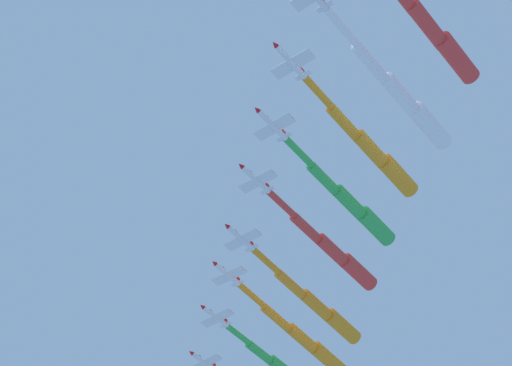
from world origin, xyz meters
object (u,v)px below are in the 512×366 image
at_px(jet_starboard_mid, 333,250).
at_px(jet_port_outer, 317,306).
at_px(jet_port_inner, 401,95).
at_px(jet_lead, 427,23).
at_px(jet_starboard_outer, 303,339).
at_px(jet_port_mid, 350,202).
at_px(jet_starboard_inner, 371,149).

bearing_deg(jet_starboard_mid, jet_port_outer, 128.23).
height_order(jet_port_inner, jet_starboard_mid, jet_starboard_mid).
height_order(jet_lead, jet_port_outer, jet_lead).
relative_size(jet_lead, jet_port_outer, 0.99).
bearing_deg(jet_starboard_outer, jet_port_outer, -52.75).
xyz_separation_m(jet_port_mid, jet_starboard_mid, (-9.88, 12.42, 0.62)).
bearing_deg(jet_port_mid, jet_starboard_outer, 127.99).
distance_m(jet_starboard_mid, jet_port_outer, 16.94).
height_order(jet_port_mid, jet_starboard_mid, jet_starboard_mid).
bearing_deg(jet_starboard_inner, jet_starboard_outer, 128.59).
distance_m(jet_lead, jet_port_outer, 78.54).
xyz_separation_m(jet_port_inner, jet_port_mid, (-20.62, 22.02, 0.45)).
height_order(jet_port_inner, jet_port_mid, jet_port_mid).
height_order(jet_starboard_mid, jet_starboard_outer, jet_starboard_outer).
relative_size(jet_port_inner, jet_starboard_outer, 0.95).
height_order(jet_starboard_inner, jet_starboard_outer, jet_starboard_outer).
bearing_deg(jet_lead, jet_starboard_mid, 131.19).
bearing_deg(jet_port_outer, jet_lead, -49.45).
relative_size(jet_port_outer, jet_starboard_outer, 0.96).
xyz_separation_m(jet_lead, jet_port_inner, (-10.15, 12.03, -1.00)).
relative_size(jet_port_inner, jet_port_mid, 1.06).
relative_size(jet_lead, jet_starboard_mid, 1.03).
distance_m(jet_lead, jet_starboard_outer, 95.29).
distance_m(jet_lead, jet_port_inner, 15.77).
bearing_deg(jet_starboard_inner, jet_port_inner, -44.19).
xyz_separation_m(jet_starboard_inner, jet_port_mid, (-10.03, 11.72, 0.08)).
bearing_deg(jet_lead, jet_port_inner, 130.18).
relative_size(jet_starboard_mid, jet_port_outer, 0.96).
relative_size(jet_starboard_inner, jet_starboard_outer, 0.91).
xyz_separation_m(jet_starboard_inner, jet_starboard_outer, (-40.47, 50.70, 1.34)).
distance_m(jet_port_inner, jet_starboard_inner, 14.78).
bearing_deg(jet_starboard_mid, jet_lead, -48.81).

